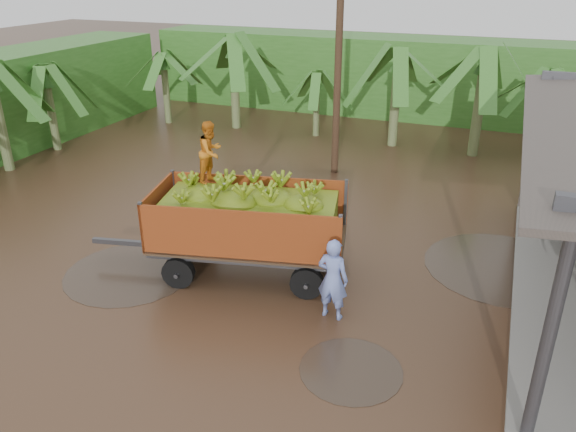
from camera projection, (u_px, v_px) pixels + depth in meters
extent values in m
plane|color=black|center=(293.00, 268.00, 13.63)|extent=(100.00, 100.00, 0.00)
cube|color=#2D661E|center=(373.00, 75.00, 27.11)|extent=(22.00, 3.00, 3.60)
cube|color=#47474C|center=(127.00, 243.00, 13.69)|extent=(1.74, 0.50, 0.12)
imported|color=orange|center=(211.00, 152.00, 12.98)|extent=(0.64, 0.77, 1.45)
imported|color=#7185CF|center=(333.00, 279.00, 11.41)|extent=(0.69, 0.48, 1.80)
cylinder|color=#47301E|center=(338.00, 56.00, 18.19)|extent=(0.24, 0.24, 8.00)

